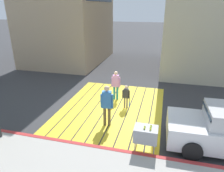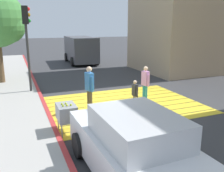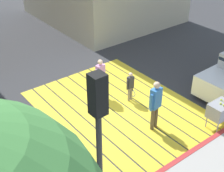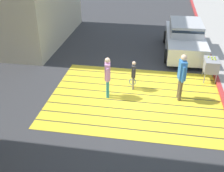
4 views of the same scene
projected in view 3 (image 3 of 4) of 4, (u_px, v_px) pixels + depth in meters
name	position (u px, v px, depth m)	size (l,w,h in m)	color
ground_plane	(119.00, 108.00, 12.01)	(120.00, 120.00, 0.00)	#38383A
crosswalk_stripes	(119.00, 108.00, 12.00)	(6.40, 4.90, 0.01)	yellow
curb_painted	(187.00, 156.00, 9.79)	(0.16, 40.00, 0.13)	#BC3333
traffic_light_corner	(98.00, 128.00, 6.20)	(0.39, 0.28, 4.24)	#2D2D2D
tennis_ball_cart	(220.00, 110.00, 10.71)	(0.56, 0.80, 1.02)	#99999E
pedestrian_adult_lead	(155.00, 102.00, 10.48)	(0.29, 0.52, 1.81)	brown
pedestrian_adult_trailing	(100.00, 76.00, 12.19)	(0.26, 0.47, 1.61)	teal
pedestrian_child_with_racket	(130.00, 85.00, 12.12)	(0.28, 0.38, 1.21)	gray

